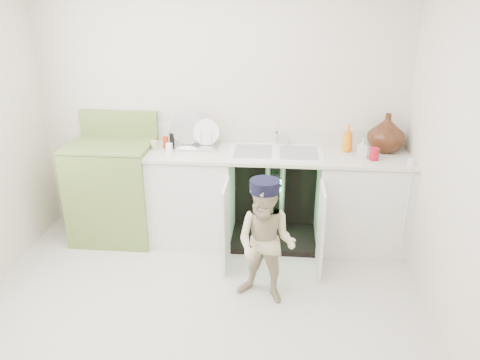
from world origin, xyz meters
name	(u,v)px	position (x,y,z in m)	size (l,w,h in m)	color
ground	(196,315)	(0.00, 0.00, 0.00)	(3.50, 3.50, 0.00)	beige
room_shell	(189,158)	(0.00, 0.00, 1.25)	(6.00, 5.50, 1.26)	beige
counter_run	(278,195)	(0.58, 1.21, 0.48)	(2.44, 1.02, 1.25)	white
avocado_stove	(115,189)	(-0.99, 1.18, 0.49)	(0.77, 0.65, 1.19)	olive
repair_worker	(266,242)	(0.51, 0.26, 0.50)	(0.57, 0.85, 1.00)	beige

